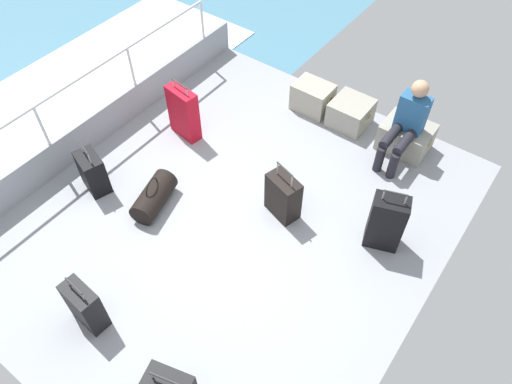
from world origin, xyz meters
TOP-DOWN VIEW (x-y plane):
  - ground_plane at (0.00, 0.00)m, footprint 4.40×5.20m
  - gunwale_port at (-2.17, 0.00)m, footprint 0.06×5.20m
  - railing_port at (-2.17, 0.00)m, footprint 0.04×4.20m
  - sea_wake at (-3.60, 0.00)m, footprint 12.00×12.00m
  - cargo_crate_0 at (-0.30, 2.13)m, footprint 0.54×0.39m
  - cargo_crate_1 at (0.27, 2.17)m, footprint 0.53×0.50m
  - cargo_crate_2 at (1.06, 2.18)m, footprint 0.64×0.49m
  - passenger_seated at (1.06, 2.00)m, footprint 0.34×0.66m
  - suitcase_0 at (1.50, 0.68)m, footprint 0.42×0.34m
  - suitcase_1 at (-1.60, -0.61)m, footprint 0.43×0.34m
  - suitcase_2 at (0.40, 0.39)m, footprint 0.44×0.32m
  - suitcase_4 at (-0.35, -1.80)m, footprint 0.39×0.22m
  - suitcase_5 at (-1.36, 0.72)m, footprint 0.46×0.25m
  - duffel_bag at (-0.84, -0.40)m, footprint 0.45×0.68m

SIDE VIEW (x-z plane):
  - sea_wake at x=-3.60m, z-range -0.35..-0.33m
  - ground_plane at x=0.00m, z-range -0.06..0.00m
  - duffel_bag at x=-0.84m, z-range -0.06..0.36m
  - cargo_crate_1 at x=0.27m, z-range 0.00..0.36m
  - cargo_crate_2 at x=1.06m, z-range 0.00..0.37m
  - cargo_crate_0 at x=-0.30m, z-range 0.00..0.40m
  - gunwale_port at x=-2.17m, z-range 0.00..0.45m
  - suitcase_1 at x=-1.60m, z-range -0.08..0.58m
  - suitcase_4 at x=-0.35m, z-range -0.06..0.59m
  - suitcase_2 at x=0.40m, z-range -0.09..0.64m
  - suitcase_0 at x=1.50m, z-range -0.07..0.77m
  - suitcase_5 at x=-1.36m, z-range -0.05..0.76m
  - passenger_seated at x=1.06m, z-range 0.02..1.09m
  - railing_port at x=-2.17m, z-range 0.27..1.29m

